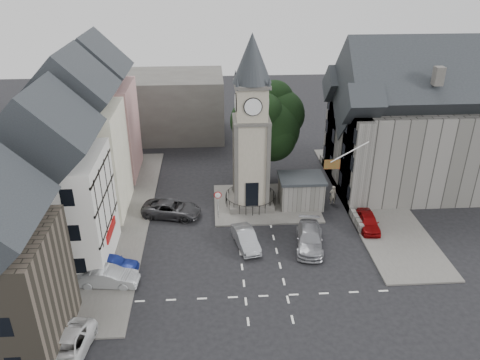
{
  "coord_description": "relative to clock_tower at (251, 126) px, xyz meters",
  "views": [
    {
      "loc": [
        -3.56,
        -31.74,
        22.34
      ],
      "look_at": [
        -1.21,
        5.0,
        4.16
      ],
      "focal_mm": 35.0,
      "sensor_mm": 36.0,
      "label": 1
    }
  ],
  "objects": [
    {
      "name": "east_building",
      "position": [
        15.59,
        3.01,
        -1.86
      ],
      "size": [
        14.4,
        11.4,
        12.6
      ],
      "color": "#5F5D57",
      "rests_on": "ground"
    },
    {
      "name": "east_boundary_wall",
      "position": [
        9.2,
        2.01,
        -7.67
      ],
      "size": [
        0.4,
        16.0,
        0.9
      ],
      "primitive_type": "cube",
      "color": "#5F5D57",
      "rests_on": "ground"
    },
    {
      "name": "car_island_east",
      "position": [
        4.3,
        -7.49,
        -7.35
      ],
      "size": [
        3.03,
        5.61,
        1.54
      ],
      "primitive_type": "imported",
      "rotation": [
        0.0,
        0.0,
        -0.17
      ],
      "color": "gray",
      "rests_on": "ground"
    },
    {
      "name": "terrace_pink",
      "position": [
        -15.5,
        8.01,
        -1.54
      ],
      "size": [
        8.1,
        7.6,
        12.8
      ],
      "color": "tan",
      "rests_on": "ground"
    },
    {
      "name": "car_east_red",
      "position": [
        10.05,
        -4.99,
        -7.43
      ],
      "size": [
        1.94,
        4.17,
        1.38
      ],
      "primitive_type": "imported",
      "rotation": [
        0.0,
        0.0,
        -0.08
      ],
      "color": "maroon",
      "rests_on": "ground"
    },
    {
      "name": "terrace_cream",
      "position": [
        -15.5,
        0.01,
        -1.54
      ],
      "size": [
        8.1,
        7.6,
        12.8
      ],
      "color": "beige",
      "rests_on": "ground"
    },
    {
      "name": "warning_sign_post",
      "position": [
        -3.2,
        -2.56,
        -6.09
      ],
      "size": [
        0.7,
        0.19,
        2.85
      ],
      "color": "black",
      "rests_on": "ground"
    },
    {
      "name": "van_sw_white",
      "position": [
        -12.66,
        -18.32,
        -7.43
      ],
      "size": [
        2.9,
        5.23,
        1.38
      ],
      "primitive_type": "imported",
      "rotation": [
        0.0,
        0.0,
        -0.12
      ],
      "color": "silver",
      "rests_on": "ground"
    },
    {
      "name": "car_west_silver",
      "position": [
        -11.5,
        -11.52,
        -7.39
      ],
      "size": [
        4.58,
        1.97,
        1.47
      ],
      "primitive_type": "imported",
      "rotation": [
        0.0,
        0.0,
        1.47
      ],
      "color": "#B2B7BB",
      "rests_on": "ground"
    },
    {
      "name": "town_tree",
      "position": [
        2.0,
        5.01,
        -1.15
      ],
      "size": [
        7.2,
        7.2,
        10.8
      ],
      "color": "black",
      "rests_on": "ground"
    },
    {
      "name": "pavement_west",
      "position": [
        -12.5,
        -1.99,
        -8.05
      ],
      "size": [
        6.0,
        30.0,
        0.14
      ],
      "primitive_type": "cube",
      "color": "#595651",
      "rests_on": "ground"
    },
    {
      "name": "central_island",
      "position": [
        1.5,
        0.01,
        -8.04
      ],
      "size": [
        10.0,
        8.0,
        0.16
      ],
      "primitive_type": "cube",
      "color": "#595651",
      "rests_on": "ground"
    },
    {
      "name": "stone_shelter",
      "position": [
        4.8,
        -0.49,
        -6.57
      ],
      "size": [
        4.3,
        3.3,
        3.08
      ],
      "color": "#5F5D57",
      "rests_on": "ground"
    },
    {
      "name": "road_markings",
      "position": [
        0.0,
        -13.49,
        -8.12
      ],
      "size": [
        20.0,
        8.0,
        0.01
      ],
      "primitive_type": "cube",
      "color": "silver",
      "rests_on": "ground"
    },
    {
      "name": "pavement_east",
      "position": [
        12.0,
        0.01,
        -8.05
      ],
      "size": [
        6.0,
        26.0,
        0.14
      ],
      "primitive_type": "cube",
      "color": "#595651",
      "rests_on": "ground"
    },
    {
      "name": "terrace_tudor",
      "position": [
        -15.5,
        -7.99,
        -1.93
      ],
      "size": [
        8.1,
        7.6,
        12.0
      ],
      "color": "silver",
      "rests_on": "ground"
    },
    {
      "name": "car_west_blue",
      "position": [
        -11.5,
        -9.83,
        -7.42
      ],
      "size": [
        4.34,
        2.47,
        1.39
      ],
      "primitive_type": "imported",
      "rotation": [
        0.0,
        0.0,
        1.36
      ],
      "color": "navy",
      "rests_on": "ground"
    },
    {
      "name": "pedestrian",
      "position": [
        8.0,
        -0.34,
        -7.16
      ],
      "size": [
        0.74,
        0.52,
        1.91
      ],
      "primitive_type": "imported",
      "rotation": [
        0.0,
        0.0,
        3.24
      ],
      "color": "beige",
      "rests_on": "ground"
    },
    {
      "name": "backdrop_west",
      "position": [
        -12.0,
        20.01,
        -4.12
      ],
      "size": [
        20.0,
        10.0,
        8.0
      ],
      "primitive_type": "cube",
      "color": "#4C4944",
      "rests_on": "ground"
    },
    {
      "name": "flagpole",
      "position": [
        8.0,
        -3.99,
        -1.12
      ],
      "size": [
        3.68,
        0.1,
        2.74
      ],
      "color": "white",
      "rests_on": "ground"
    },
    {
      "name": "car_west_grey",
      "position": [
        -7.5,
        -1.76,
        -7.37
      ],
      "size": [
        5.84,
        3.61,
        1.51
      ],
      "primitive_type": "imported",
      "rotation": [
        0.0,
        0.0,
        1.35
      ],
      "color": "#343336",
      "rests_on": "ground"
    },
    {
      "name": "car_island_silver",
      "position": [
        -1.0,
        -7.07,
        -7.41
      ],
      "size": [
        2.4,
        4.55,
        1.43
      ],
      "primitive_type": "imported",
      "rotation": [
        0.0,
        0.0,
        0.22
      ],
      "color": "#93959B",
      "rests_on": "ground"
    },
    {
      "name": "ground",
      "position": [
        0.0,
        -7.99,
        -8.12
      ],
      "size": [
        120.0,
        120.0,
        0.0
      ],
      "primitive_type": "plane",
      "color": "black",
      "rests_on": "ground"
    },
    {
      "name": "clock_tower",
      "position": [
        0.0,
        0.0,
        0.0
      ],
      "size": [
        4.86,
        4.86,
        16.25
      ],
      "color": "#4C4944",
      "rests_on": "ground"
    }
  ]
}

